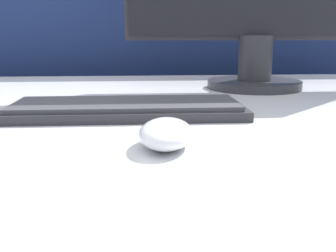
{
  "coord_description": "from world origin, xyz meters",
  "views": [
    {
      "loc": [
        -0.0,
        -0.75,
        0.86
      ],
      "look_at": [
        0.03,
        -0.24,
        0.74
      ],
      "focal_mm": 42.0,
      "sensor_mm": 36.0,
      "label": 1
    }
  ],
  "objects": [
    {
      "name": "partition_panel",
      "position": [
        0.0,
        0.68,
        0.55
      ],
      "size": [
        5.0,
        0.03,
        1.1
      ],
      "color": "navy",
      "rests_on": "ground_plane"
    },
    {
      "name": "computer_mouse_near",
      "position": [
        0.03,
        -0.27,
        0.74
      ],
      "size": [
        0.08,
        0.11,
        0.04
      ],
      "rotation": [
        0.0,
        0.0,
        -0.13
      ],
      "color": "white",
      "rests_on": "desk"
    },
    {
      "name": "keyboard",
      "position": [
        -0.03,
        -0.07,
        0.73
      ],
      "size": [
        0.41,
        0.15,
        0.02
      ],
      "rotation": [
        0.0,
        0.0,
        0.0
      ],
      "color": "#28282D",
      "rests_on": "desk"
    }
  ]
}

